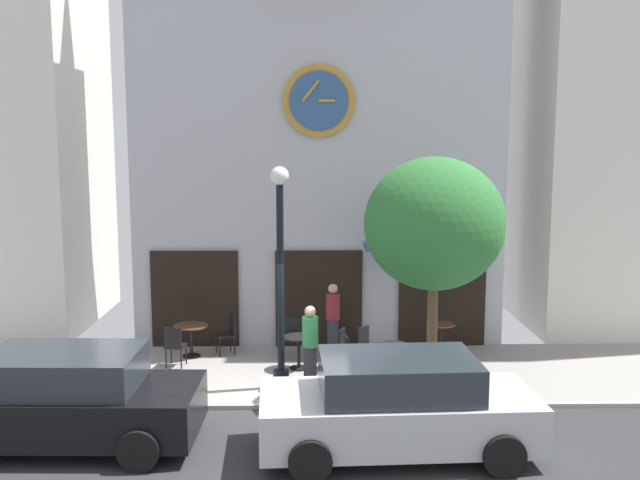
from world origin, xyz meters
name	(u,v)px	position (x,y,z in m)	size (l,w,h in m)	color
ground_plane	(280,429)	(0.00, -0.85, -0.02)	(25.03, 9.90, 0.13)	gray
clock_building	(318,107)	(0.73, 5.33, 5.67)	(8.80, 3.80, 11.05)	#B2B2BC
street_lamp	(280,278)	(-0.06, 1.15, 2.23)	(0.36, 0.36, 4.39)	black
street_tree	(434,224)	(2.84, 0.62, 3.33)	(2.63, 2.37, 4.59)	brown
cafe_table_rightmost	(191,333)	(-2.17, 3.20, 0.54)	(0.78, 0.78, 0.73)	black
cafe_table_leftmost	(299,346)	(0.28, 2.31, 0.50)	(0.67, 0.67, 0.72)	black
cafe_table_center_right	(393,356)	(2.22, 1.70, 0.47)	(0.60, 0.60, 0.72)	black
cafe_table_near_door	(441,334)	(3.51, 3.26, 0.48)	(0.62, 0.62, 0.73)	black
cafe_chair_under_awning	(338,346)	(1.11, 2.24, 0.53)	(0.51, 0.51, 0.90)	black
cafe_chair_left_end	(291,335)	(0.09, 3.11, 0.53)	(0.41, 0.41, 0.90)	black
cafe_chair_by_entrance	(431,352)	(3.03, 1.73, 0.53)	(0.46, 0.46, 0.90)	black
cafe_chair_curbside	(352,355)	(1.37, 1.56, 0.53)	(0.44, 0.44, 0.90)	black
cafe_chair_mid_row	(174,344)	(-2.41, 2.44, 0.53)	(0.45, 0.45, 0.90)	black
cafe_chair_outer	(229,331)	(-1.35, 3.41, 0.53)	(0.52, 0.52, 0.90)	black
cafe_chair_near_tree	(367,344)	(1.74, 2.35, 0.53)	(0.56, 0.56, 0.90)	black
pedestrian_maroon	(333,319)	(1.04, 3.22, 0.86)	(0.43, 0.43, 1.67)	#2D2D38
pedestrian_green	(310,346)	(0.52, 1.10, 0.86)	(0.36, 0.36, 1.67)	#2D2D38
parked_car_black	(64,400)	(-3.43, -1.50, 0.76)	(4.34, 2.10, 1.55)	black
parked_car_silver	(398,406)	(1.89, -1.85, 0.76)	(4.38, 2.19, 1.55)	#B7BABF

